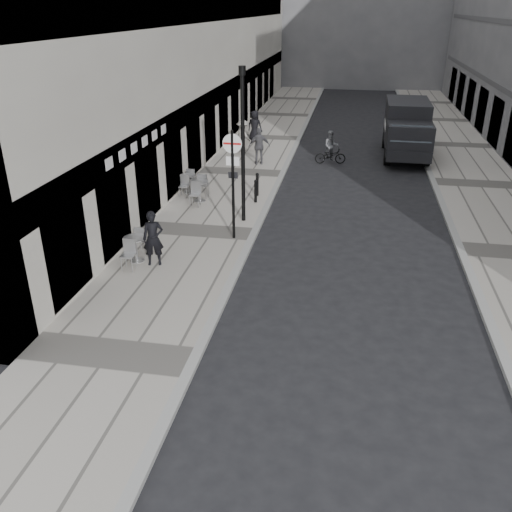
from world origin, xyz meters
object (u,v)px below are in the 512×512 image
at_px(sign_post, 233,171).
at_px(panel_van, 407,126).
at_px(walking_man, 153,239).
at_px(cyclist, 331,151).
at_px(lamppost, 243,139).

relative_size(sign_post, panel_van, 0.62).
distance_m(walking_man, sign_post, 3.51).
bearing_deg(walking_man, sign_post, 36.13).
bearing_deg(walking_man, panel_van, 45.54).
relative_size(panel_van, cyclist, 3.56).
height_order(walking_man, lamppost, lamppost).
bearing_deg(cyclist, sign_post, -112.73).
distance_m(sign_post, cyclist, 11.24).
bearing_deg(lamppost, cyclist, 73.14).
bearing_deg(panel_van, walking_man, -118.17).
bearing_deg(lamppost, sign_post, -90.00).
height_order(walking_man, panel_van, panel_van).
xyz_separation_m(walking_man, lamppost, (1.97, 4.20, 2.20)).
distance_m(sign_post, panel_van, 14.64).
height_order(panel_van, cyclist, panel_van).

